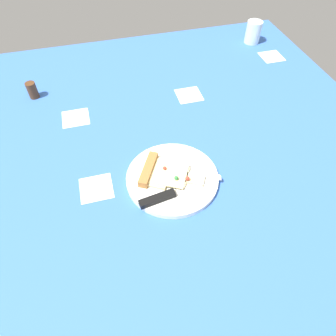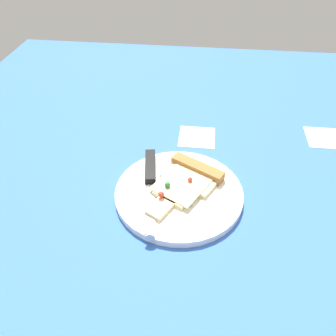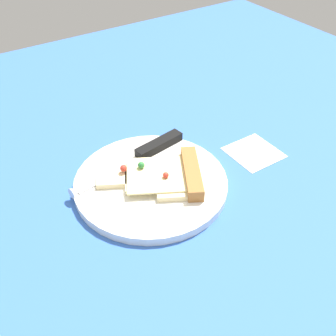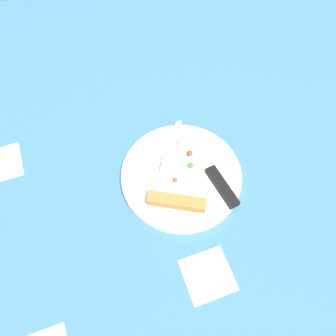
{
  "view_description": "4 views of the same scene",
  "coord_description": "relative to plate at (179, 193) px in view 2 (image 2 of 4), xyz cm",
  "views": [
    {
      "loc": [
        60.5,
        -11.95,
        68.57
      ],
      "look_at": [
        6.39,
        2.64,
        2.71
      ],
      "focal_mm": 32.52,
      "sensor_mm": 36.0,
      "label": 1
    },
    {
      "loc": [
        5.04,
        53.13,
        50.55
      ],
      "look_at": [
        11.4,
        -0.23,
        4.4
      ],
      "focal_mm": 36.56,
      "sensor_mm": 36.0,
      "label": 2
    },
    {
      "loc": [
        -35.64,
        28.85,
        46.9
      ],
      "look_at": [
        8.1,
        0.18,
        3.19
      ],
      "focal_mm": 42.94,
      "sensor_mm": 36.0,
      "label": 3
    },
    {
      "loc": [
        -5.95,
        -29.38,
        68.78
      ],
      "look_at": [
        6.14,
        4.6,
        3.67
      ],
      "focal_mm": 37.67,
      "sensor_mm": 36.0,
      "label": 4
    }
  ],
  "objects": [
    {
      "name": "knife",
      "position": [
        6.19,
        -1.51,
        1.37
      ],
      "size": [
        5.7,
        24.04,
        2.45
      ],
      "rotation": [
        0.0,
        0.0,
        6.43
      ],
      "color": "silver",
      "rests_on": "plate"
    },
    {
      "name": "pizza_slice",
      "position": [
        -1.23,
        -2.27,
        1.55
      ],
      "size": [
        15.21,
        19.01,
        2.49
      ],
      "rotation": [
        0.0,
        0.0,
        5.78
      ],
      "color": "beige",
      "rests_on": "plate"
    },
    {
      "name": "ground_plane",
      "position": [
        -8.73,
        -3.26,
        -2.26
      ],
      "size": [
        156.07,
        156.07,
        3.0
      ],
      "color": "#3360B7",
      "rests_on": "ground"
    },
    {
      "name": "plate",
      "position": [
        0.0,
        0.0,
        0.0
      ],
      "size": [
        26.18,
        26.18,
        1.53
      ],
      "primitive_type": "cylinder",
      "color": "white",
      "rests_on": "ground_plane"
    }
  ]
}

